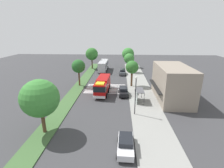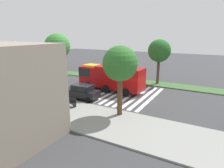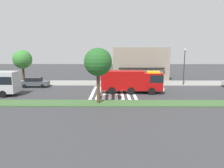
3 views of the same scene
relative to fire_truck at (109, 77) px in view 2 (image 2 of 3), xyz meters
name	(u,v)px [view 2 (image 2 of 3)]	position (x,y,z in m)	size (l,w,h in m)	color
ground_plane	(139,96)	(-4.67, 0.44, -1.96)	(120.00, 120.00, 0.00)	#38383A
sidewalk	(105,121)	(-4.67, 8.83, -1.89)	(60.00, 5.75, 0.14)	gray
median_strip	(156,84)	(-4.67, -6.57, -1.89)	(60.00, 3.00, 0.14)	#3D6033
crosswalk	(128,94)	(-3.11, 0.44, -1.95)	(6.75, 9.92, 0.01)	silver
fire_truck	(109,77)	(0.00, 0.00, 0.00)	(9.60, 3.18, 3.43)	#A50C0C
parked_car_mid	(82,92)	(1.08, 4.75, -1.04)	(4.46, 2.24, 1.80)	black
bus_stop_shelter	(42,86)	(4.51, 7.64, -0.07)	(3.50, 1.40, 2.46)	#4C4C51
bench_near_shelter	(70,102)	(0.51, 7.61, -1.37)	(1.60, 0.50, 0.90)	black
street_lamp	(18,63)	(9.96, 6.55, 2.08)	(0.36, 0.36, 6.66)	#2D2D30
sidewalk_tree_center	(120,64)	(-5.18, 6.95, 3.05)	(3.24, 3.24, 6.56)	#513823
median_tree_west	(159,51)	(-4.93, -6.57, 3.21)	(3.41, 3.41, 6.79)	#513823
median_tree_center	(57,46)	(15.77, -6.57, 3.28)	(5.09, 5.09, 7.66)	#513823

